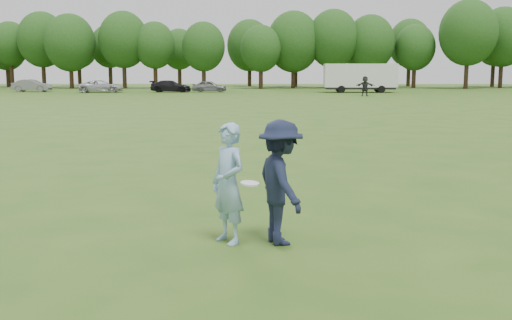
# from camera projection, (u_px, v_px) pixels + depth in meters

# --- Properties ---
(ground) EXTENTS (200.00, 200.00, 0.00)m
(ground) POSITION_uv_depth(u_px,v_px,m) (295.00, 248.00, 8.69)
(ground) COLOR #2E5618
(ground) RESTS_ON ground
(thrower) EXTENTS (0.75, 0.78, 1.80)m
(thrower) POSITION_uv_depth(u_px,v_px,m) (228.00, 183.00, 8.83)
(thrower) COLOR #8CB4D8
(thrower) RESTS_ON ground
(defender) EXTENTS (1.06, 1.36, 1.85)m
(defender) POSITION_uv_depth(u_px,v_px,m) (281.00, 182.00, 8.79)
(defender) COLOR #181E35
(defender) RESTS_ON ground
(player_far_d) EXTENTS (1.80, 0.60, 1.93)m
(player_far_d) POSITION_uv_depth(u_px,v_px,m) (365.00, 86.00, 57.92)
(player_far_d) COLOR #272727
(player_far_d) RESTS_ON ground
(car_b) EXTENTS (4.34, 1.54, 1.43)m
(car_b) POSITION_uv_depth(u_px,v_px,m) (32.00, 86.00, 69.05)
(car_b) COLOR slate
(car_b) RESTS_ON ground
(car_c) EXTENTS (5.11, 2.77, 1.36)m
(car_c) POSITION_uv_depth(u_px,v_px,m) (101.00, 86.00, 67.07)
(car_c) COLOR #BBBABF
(car_c) RESTS_ON ground
(car_d) EXTENTS (4.67, 2.07, 1.33)m
(car_d) POSITION_uv_depth(u_px,v_px,m) (171.00, 86.00, 67.95)
(car_d) COLOR black
(car_d) RESTS_ON ground
(car_e) EXTENTS (3.92, 1.63, 1.33)m
(car_e) POSITION_uv_depth(u_px,v_px,m) (209.00, 86.00, 68.00)
(car_e) COLOR slate
(car_e) RESTS_ON ground
(disc_in_play) EXTENTS (0.28, 0.28, 0.06)m
(disc_in_play) POSITION_uv_depth(u_px,v_px,m) (250.00, 183.00, 8.50)
(disc_in_play) COLOR white
(disc_in_play) RESTS_ON ground
(cargo_trailer) EXTENTS (9.00, 2.75, 3.20)m
(cargo_trailer) POSITION_uv_depth(u_px,v_px,m) (360.00, 77.00, 66.86)
(cargo_trailer) COLOR silver
(cargo_trailer) RESTS_ON ground
(treeline) EXTENTS (130.35, 18.39, 11.74)m
(treeline) POSITION_uv_depth(u_px,v_px,m) (293.00, 43.00, 83.70)
(treeline) COLOR #332114
(treeline) RESTS_ON ground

